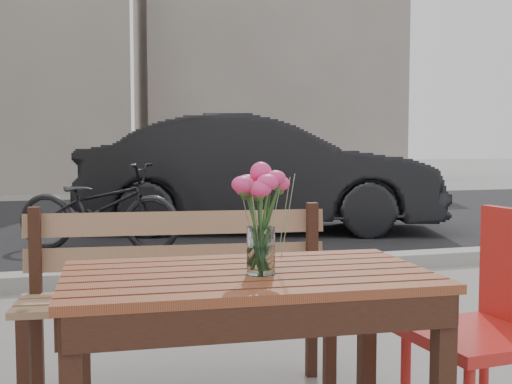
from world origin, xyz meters
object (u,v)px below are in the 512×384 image
bicycle (99,207)px  parked_car (261,174)px  main_vase (261,205)px  red_chair (498,316)px  main_table (248,308)px

bicycle → parked_car: bearing=-37.3°
main_vase → bicycle: 4.80m
red_chair → bicycle: (-1.06, 4.78, -0.05)m
parked_car → bicycle: (-2.02, -1.01, -0.27)m
main_vase → parked_car: (1.80, 5.78, -0.18)m
main_table → parked_car: 6.01m
red_chair → bicycle: 4.90m
main_vase → parked_car: bearing=72.7°
bicycle → main_vase: bearing=-151.2°
parked_car → main_vase: bearing=-179.7°
main_vase → bicycle: size_ratio=0.20×
bicycle → main_table: bearing=-151.5°
main_vase → bicycle: main_vase is taller
red_chair → bicycle: bearing=-170.8°
main_vase → red_chair: bearing=-0.6°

